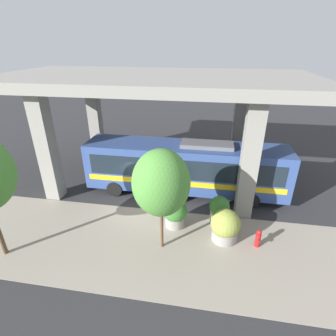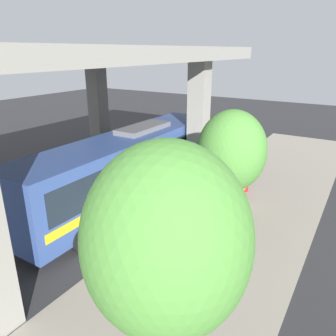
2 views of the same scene
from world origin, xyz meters
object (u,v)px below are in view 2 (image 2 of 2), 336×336
(planter_back, at_px, (204,182))
(street_tree_near, at_px, (167,241))
(planter_front, at_px, (194,203))
(bus, at_px, (129,164))
(street_tree_far, at_px, (232,151))
(fire_hydrant, at_px, (246,183))
(planter_middle, at_px, (231,186))

(planter_back, height_order, street_tree_near, street_tree_near)
(planter_front, bearing_deg, bus, -2.34)
(street_tree_near, height_order, street_tree_far, street_tree_near)
(bus, relative_size, fire_hydrant, 13.04)
(bus, bearing_deg, planter_back, -143.85)
(planter_back, distance_m, street_tree_near, 11.22)
(fire_hydrant, xyz_separation_m, planter_front, (0.94, 4.18, 0.32))
(planter_back, height_order, street_tree_far, street_tree_far)
(planter_front, height_order, planter_middle, planter_middle)
(planter_middle, relative_size, street_tree_near, 0.29)
(planter_front, relative_size, planter_middle, 0.93)
(planter_back, bearing_deg, bus, 36.15)
(bus, height_order, planter_middle, bus)
(street_tree_near, bearing_deg, street_tree_far, -77.01)
(street_tree_near, bearing_deg, planter_back, -67.97)
(planter_front, bearing_deg, street_tree_far, 166.61)
(street_tree_near, bearing_deg, planter_front, -66.09)
(planter_middle, bearing_deg, planter_back, 12.23)
(planter_front, height_order, planter_back, planter_back)
(planter_front, bearing_deg, street_tree_near, 113.91)
(bus, relative_size, street_tree_far, 2.48)
(bus, relative_size, street_tree_near, 2.15)
(planter_middle, distance_m, planter_back, 1.37)
(planter_middle, bearing_deg, street_tree_far, 108.74)
(bus, xyz_separation_m, planter_front, (-3.60, 0.15, -1.12))
(planter_front, xyz_separation_m, street_tree_near, (-3.38, 7.62, 3.38))
(bus, relative_size, planter_back, 7.73)
(fire_hydrant, distance_m, planter_middle, 1.64)
(fire_hydrant, bearing_deg, planter_back, 49.72)
(street_tree_near, distance_m, street_tree_far, 7.43)
(planter_front, bearing_deg, planter_back, -74.54)
(planter_back, bearing_deg, planter_front, 105.46)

